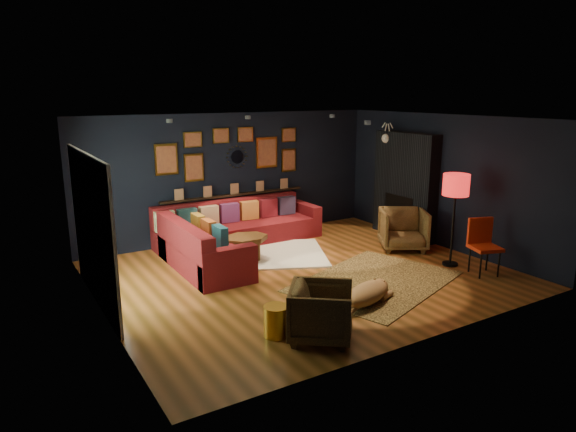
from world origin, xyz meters
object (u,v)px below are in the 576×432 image
armchair_right (403,227)px  orange_chair (483,241)px  gold_stool (276,321)px  sectional (226,236)px  armchair_left (321,310)px  dog (367,290)px  floor_lamp (456,189)px  pouf (242,245)px  coffee_table (245,241)px

armchair_right → orange_chair: orange_chair is taller
gold_stool → sectional: bearing=75.5°
armchair_left → armchair_right: (3.53, 2.27, 0.05)m
armchair_left → dog: (1.19, 0.53, -0.17)m
sectional → floor_lamp: floor_lamp is taller
pouf → armchair_right: size_ratio=0.59×
coffee_table → gold_stool: 3.02m
sectional → coffee_table: size_ratio=3.85×
sectional → armchair_right: (3.06, -1.59, 0.11)m
sectional → armchair_right: size_ratio=3.90×
coffee_table → armchair_right: armchair_right is taller
sectional → dog: bearing=-77.8°
coffee_table → armchair_right: size_ratio=1.01×
armchair_right → gold_stool: size_ratio=2.18×
gold_stool → orange_chair: (4.14, 0.20, 0.36)m
coffee_table → gold_stool: bearing=-109.3°
gold_stool → orange_chair: orange_chair is taller
floor_lamp → coffee_table: bearing=145.3°
pouf → armchair_left: bearing=-100.4°
armchair_right → orange_chair: size_ratio=0.92×
dog → sectional: bearing=82.5°
armchair_left → armchair_right: size_ratio=0.89×
coffee_table → dog: 2.75m
orange_chair → floor_lamp: (-0.12, 0.55, 0.82)m
armchair_right → gold_stool: (-3.97, -1.91, -0.24)m
gold_stool → floor_lamp: floor_lamp is taller
coffee_table → pouf: 0.40m
pouf → gold_stool: size_ratio=1.29×
sectional → floor_lamp: size_ratio=2.08×
sectional → gold_stool: 3.62m
armchair_left → gold_stool: size_ratio=1.94×
pouf → armchair_left: (-0.65, -3.55, 0.19)m
sectional → armchair_left: sectional is taller
sectional → floor_lamp: bearing=-41.5°
sectional → pouf: 0.38m
pouf → coffee_table: bearing=-105.5°
gold_stool → dog: (1.63, 0.18, 0.02)m
sectional → dog: 3.40m
sectional → armchair_right: armchair_right is taller
armchair_left → gold_stool: bearing=89.8°
armchair_left → gold_stool: (-0.44, 0.36, -0.19)m
coffee_table → dog: coffee_table is taller
sectional → gold_stool: bearing=-104.5°
sectional → coffee_table: (0.09, -0.65, 0.06)m
coffee_table → pouf: (0.10, 0.35, -0.18)m
orange_chair → dog: (-2.52, -0.02, -0.34)m
coffee_table → armchair_left: 3.25m
sectional → pouf: sectional is taller
pouf → armchair_left: size_ratio=0.67×
coffee_table → armchair_right: 3.12m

